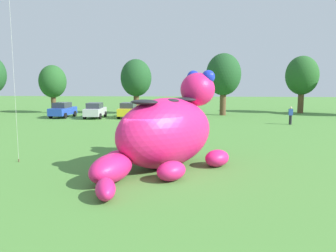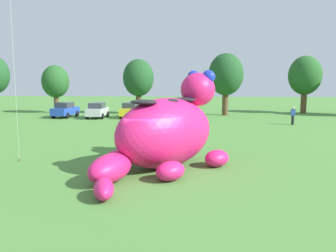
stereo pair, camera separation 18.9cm
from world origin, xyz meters
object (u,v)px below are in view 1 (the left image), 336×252
at_px(car_blue, 63,110).
at_px(car_silver, 95,110).
at_px(spectator_mid_field, 160,116).
at_px(giant_inflatable_creature, 166,132).
at_px(car_yellow, 129,110).
at_px(spectator_by_cars, 291,116).
at_px(spectator_near_inflatable, 187,121).

bearing_deg(car_blue, car_silver, -5.23).
height_order(car_blue, car_silver, same).
height_order(car_silver, spectator_mid_field, car_silver).
bearing_deg(giant_inflatable_creature, car_silver, 114.93).
bearing_deg(car_silver, giant_inflatable_creature, -65.07).
bearing_deg(car_yellow, car_silver, -171.20).
height_order(car_silver, spectator_by_cars, car_silver).
bearing_deg(giant_inflatable_creature, spectator_near_inflatable, 86.55).
bearing_deg(spectator_by_cars, car_yellow, 163.71).
height_order(giant_inflatable_creature, car_yellow, giant_inflatable_creature).
bearing_deg(giant_inflatable_creature, car_yellow, 105.76).
relative_size(car_blue, car_yellow, 1.01).
relative_size(car_blue, car_silver, 1.01).
distance_m(car_yellow, spectator_near_inflatable, 11.95).
bearing_deg(car_silver, car_blue, 174.77).
height_order(car_silver, car_yellow, same).
height_order(spectator_near_inflatable, spectator_by_cars, same).
xyz_separation_m(spectator_near_inflatable, spectator_mid_field, (-2.63, 3.39, 0.00)).
distance_m(car_yellow, spectator_by_cars, 17.29).
xyz_separation_m(car_yellow, spectator_near_inflatable, (6.86, -9.79, -0.01)).
height_order(car_blue, spectator_mid_field, car_blue).
distance_m(car_silver, car_yellow, 3.75).
height_order(car_blue, spectator_by_cars, car_blue).
bearing_deg(spectator_near_inflatable, spectator_by_cars, 26.91).
relative_size(spectator_near_inflatable, spectator_mid_field, 1.00).
bearing_deg(car_silver, car_yellow, 8.80).
bearing_deg(car_yellow, car_blue, -178.36).
distance_m(car_blue, car_yellow, 7.60).
bearing_deg(spectator_by_cars, spectator_mid_field, -172.86).
distance_m(car_silver, spectator_mid_field, 9.85).
xyz_separation_m(spectator_near_inflatable, spectator_by_cars, (9.73, 4.94, 0.00)).
relative_size(car_yellow, spectator_near_inflatable, 2.42).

